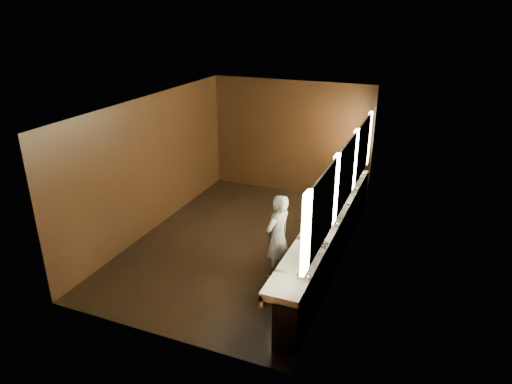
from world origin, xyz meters
TOP-DOWN VIEW (x-y plane):
  - floor at (0.00, 0.00)m, footprint 6.00×6.00m
  - ceiling at (0.00, 0.00)m, footprint 4.00×6.00m
  - wall_back at (0.00, 3.00)m, footprint 4.00×0.02m
  - wall_front at (0.00, -3.00)m, footprint 4.00×0.02m
  - wall_left at (-2.00, 0.00)m, footprint 0.02×6.00m
  - wall_right at (2.00, 0.00)m, footprint 0.02×6.00m
  - sink_counter at (1.79, 0.00)m, footprint 0.55×5.40m
  - mirror_band at (1.98, -0.00)m, footprint 0.06×5.03m
  - person at (1.07, -0.90)m, footprint 0.53×0.65m
  - trash_bin at (1.58, -0.63)m, footprint 0.32×0.32m

SIDE VIEW (x-z plane):
  - floor at x=0.00m, z-range 0.00..0.00m
  - trash_bin at x=1.58m, z-range 0.00..0.50m
  - sink_counter at x=1.79m, z-range -0.01..1.00m
  - person at x=1.07m, z-range 0.00..1.55m
  - wall_back at x=0.00m, z-range 0.00..2.80m
  - wall_front at x=0.00m, z-range 0.00..2.80m
  - wall_left at x=-2.00m, z-range 0.00..2.80m
  - wall_right at x=2.00m, z-range 0.00..2.80m
  - mirror_band at x=1.98m, z-range 1.17..2.32m
  - ceiling at x=0.00m, z-range 2.79..2.81m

